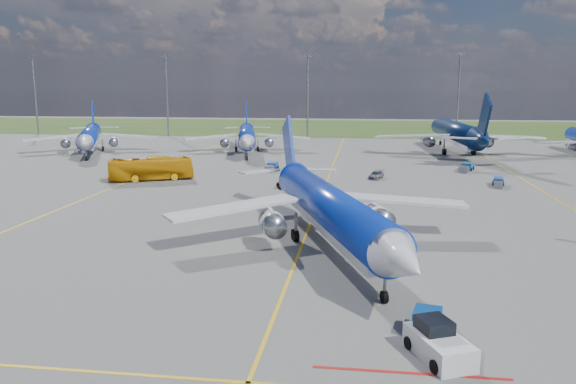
# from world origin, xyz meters

# --- Properties ---
(ground) EXTENTS (400.00, 400.00, 0.00)m
(ground) POSITION_xyz_m (0.00, 0.00, 0.00)
(ground) COLOR #585856
(ground) RESTS_ON ground
(grass_strip) EXTENTS (400.00, 80.00, 0.01)m
(grass_strip) POSITION_xyz_m (0.00, 150.00, 0.00)
(grass_strip) COLOR #2D4719
(grass_strip) RESTS_ON ground
(taxiway_lines) EXTENTS (60.25, 160.00, 0.02)m
(taxiway_lines) POSITION_xyz_m (0.17, 27.70, 0.01)
(taxiway_lines) COLOR gold
(taxiway_lines) RESTS_ON ground
(floodlight_masts) EXTENTS (202.20, 0.50, 22.70)m
(floodlight_masts) POSITION_xyz_m (10.00, 110.00, 12.56)
(floodlight_masts) COLOR slate
(floodlight_masts) RESTS_ON ground
(bg_jet_nw) EXTENTS (43.15, 48.03, 10.31)m
(bg_jet_nw) POSITION_xyz_m (-52.79, 68.61, 0.00)
(bg_jet_nw) COLOR #0B2BA5
(bg_jet_nw) RESTS_ON ground
(bg_jet_nnw) EXTENTS (36.82, 43.96, 10.15)m
(bg_jet_nnw) POSITION_xyz_m (-19.54, 73.81, 0.00)
(bg_jet_nnw) COLOR #0B2BA5
(bg_jet_nnw) RESTS_ON ground
(bg_jet_n) EXTENTS (39.99, 50.76, 12.70)m
(bg_jet_n) POSITION_xyz_m (25.02, 78.74, 0.00)
(bg_jet_n) COLOR #071A40
(bg_jet_n) RESTS_ON ground
(main_airliner) EXTENTS (42.60, 48.47, 10.60)m
(main_airliner) POSITION_xyz_m (2.47, 4.01, 0.00)
(main_airliner) COLOR #0B2BA5
(main_airliner) RESTS_ON ground
(pushback_tug) EXTENTS (3.68, 5.88, 1.99)m
(pushback_tug) POSITION_xyz_m (9.56, -16.04, 0.80)
(pushback_tug) COLOR silver
(pushback_tug) RESTS_ON ground
(uld_container) EXTENTS (1.93, 2.22, 1.54)m
(uld_container) POSITION_xyz_m (9.27, -13.37, 0.77)
(uld_container) COLOR #0B479D
(uld_container) RESTS_ON ground
(apron_bus) EXTENTS (12.84, 8.08, 3.56)m
(apron_bus) POSITION_xyz_m (-26.82, 36.61, 1.78)
(apron_bus) COLOR orange
(apron_bus) RESTS_ON ground
(service_car_a) EXTENTS (1.60, 3.70, 1.24)m
(service_car_a) POSITION_xyz_m (-27.48, 41.64, 0.62)
(service_car_a) COLOR #999999
(service_car_a) RESTS_ON ground
(service_car_b) EXTENTS (5.44, 3.89, 1.38)m
(service_car_b) POSITION_xyz_m (-4.05, 31.81, 0.69)
(service_car_b) COLOR #999999
(service_car_b) RESTS_ON ground
(service_car_c) EXTENTS (2.76, 4.32, 1.17)m
(service_car_c) POSITION_xyz_m (7.47, 42.74, 0.58)
(service_car_c) COLOR #999999
(service_car_c) RESTS_ON ground
(baggage_tug_w) EXTENTS (2.28, 4.94, 1.07)m
(baggage_tug_w) POSITION_xyz_m (24.88, 38.40, 0.50)
(baggage_tug_w) COLOR navy
(baggage_tug_w) RESTS_ON ground
(baggage_tug_c) EXTENTS (1.62, 5.36, 1.19)m
(baggage_tug_c) POSITION_xyz_m (-10.21, 49.53, 0.56)
(baggage_tug_c) COLOR #184093
(baggage_tug_c) RESTS_ON ground
(baggage_tug_e) EXTENTS (3.33, 5.80, 1.26)m
(baggage_tug_e) POSITION_xyz_m (22.85, 52.71, 0.59)
(baggage_tug_e) COLOR #165088
(baggage_tug_e) RESTS_ON ground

